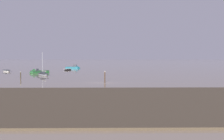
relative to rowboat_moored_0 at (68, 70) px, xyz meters
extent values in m
plane|color=tan|center=(10.58, -45.31, -0.15)|extent=(800.00, 800.00, 0.00)
cube|color=brown|center=(8.79, -65.79, -0.08)|extent=(283.14, 22.54, 0.15)
ellipsoid|color=black|center=(0.00, 0.00, -0.03)|extent=(2.40, 3.78, 0.56)
cube|color=silver|center=(0.00, 0.00, 0.21)|extent=(2.28, 3.50, 0.08)
cube|color=silver|center=(0.00, 0.00, 0.13)|extent=(1.11, 0.60, 0.06)
cube|color=#23602D|center=(-4.84, -15.87, 0.05)|extent=(4.29, 4.08, 0.82)
cone|color=#23602D|center=(-6.48, -17.32, 0.05)|extent=(2.07, 2.10, 1.65)
cube|color=#33383F|center=(-4.88, -15.91, 0.36)|extent=(4.38, 4.16, 0.09)
cube|color=#33383F|center=(-5.32, -16.30, 0.69)|extent=(0.64, 0.65, 0.46)
cube|color=black|center=(-3.31, -14.52, 0.18)|extent=(0.41, 0.42, 0.59)
ellipsoid|color=white|center=(-14.91, -9.14, 0.00)|extent=(3.34, 4.47, 0.68)
cube|color=#33383F|center=(-14.91, -9.14, 0.29)|extent=(3.15, 4.16, 0.09)
cube|color=#33383F|center=(-14.91, -9.14, 0.19)|extent=(1.29, 0.87, 0.07)
ellipsoid|color=gray|center=(-1.91, -26.91, 0.00)|extent=(3.43, 4.71, 0.79)
cube|color=#33383F|center=(-1.91, -26.91, 0.32)|extent=(2.98, 4.03, 0.08)
cube|color=#33383F|center=(-2.02, -26.71, 0.54)|extent=(1.21, 1.34, 0.28)
cylinder|color=#B7BABF|center=(-2.11, -26.54, 2.57)|extent=(0.08, 0.08, 4.34)
cylinder|color=beige|center=(-1.64, -27.41, 0.83)|extent=(1.34, 2.29, 0.16)
cube|color=#197084|center=(-0.19, 13.53, 0.05)|extent=(4.23, 1.97, 0.81)
cone|color=#197084|center=(1.97, 13.39, 0.05)|extent=(1.39, 1.71, 1.63)
cube|color=#33383F|center=(-0.14, 13.53, 0.35)|extent=(4.33, 2.01, 0.09)
cube|color=#33383F|center=(0.80, 13.47, 0.77)|extent=(1.07, 1.35, 0.63)
cube|color=#384751|center=(1.29, 13.44, 0.82)|extent=(0.30, 1.25, 0.50)
cube|color=black|center=(-2.20, 13.66, 0.17)|extent=(0.27, 0.34, 0.58)
cylinder|color=#473323|center=(11.02, -44.97, 0.63)|extent=(0.18, 0.18, 1.95)
cylinder|color=silver|center=(11.02, -44.97, 1.54)|extent=(0.22, 0.22, 0.08)
cylinder|color=#3C3323|center=(-4.23, -35.74, 0.41)|extent=(0.18, 0.18, 1.41)
cylinder|color=silver|center=(-4.23, -35.74, 1.05)|extent=(0.22, 0.22, 0.08)
camera|label=1|loc=(11.25, -94.24, 3.83)|focal=51.87mm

